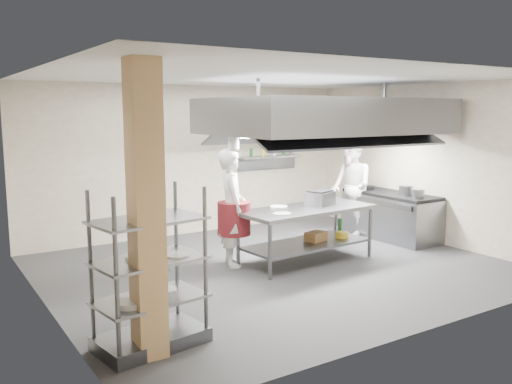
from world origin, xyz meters
TOP-DOWN VIEW (x-y plane):
  - floor at (0.00, 0.00)m, footprint 7.00×7.00m
  - ceiling at (0.00, 0.00)m, footprint 7.00×7.00m
  - wall_back at (0.00, 3.00)m, footprint 7.00×0.00m
  - wall_left at (-3.50, 0.00)m, footprint 0.00×6.00m
  - wall_right at (3.50, 0.00)m, footprint 0.00×6.00m
  - column at (-2.90, -1.90)m, footprint 0.30×0.30m
  - exhaust_hood at (1.30, 0.40)m, footprint 4.00×2.50m
  - hood_strip_a at (0.40, 0.40)m, footprint 1.60×0.12m
  - hood_strip_b at (2.20, 0.40)m, footprint 1.60×0.12m
  - wall_shelf at (1.80, 2.84)m, footprint 1.50×0.28m
  - island at (0.61, 0.02)m, footprint 2.42×1.16m
  - island_worktop at (0.61, 0.02)m, footprint 2.42×1.16m
  - island_undershelf at (0.61, 0.02)m, footprint 2.23×1.04m
  - pass_rack at (-2.80, -1.69)m, footprint 1.22×0.83m
  - cooking_range at (3.08, 0.50)m, footprint 0.80×2.00m
  - range_top at (3.08, 0.50)m, footprint 0.78×1.96m
  - chef_head at (-0.54, 0.51)m, footprint 0.65×0.80m
  - chef_line at (2.60, 1.14)m, footprint 0.95×1.10m
  - chef_plating at (-2.62, -1.34)m, footprint 0.72×1.14m
  - griddle at (0.99, 0.15)m, footprint 0.55×0.49m
  - wicker_basket at (0.83, 0.05)m, footprint 0.39×0.31m
  - stockpot at (3.08, 0.13)m, footprint 0.27×0.27m
  - plate_stack at (-2.80, -1.69)m, footprint 0.28×0.28m

SIDE VIEW (x-z plane):
  - floor at x=0.00m, z-range 0.00..0.00m
  - island_undershelf at x=0.61m, z-range 0.28..0.32m
  - wicker_basket at x=0.83m, z-range 0.32..0.47m
  - cooking_range at x=3.08m, z-range 0.00..0.84m
  - island at x=0.61m, z-range 0.00..0.91m
  - plate_stack at x=-2.80m, z-range 0.52..0.58m
  - pass_rack at x=-2.80m, z-range 0.00..1.71m
  - range_top at x=3.08m, z-range 0.84..0.90m
  - island_worktop at x=0.61m, z-range 0.85..0.91m
  - chef_plating at x=-2.62m, z-range 0.00..1.81m
  - chef_head at x=-0.54m, z-range 0.00..1.90m
  - chef_line at x=2.60m, z-range 0.00..1.94m
  - stockpot at x=3.08m, z-range 0.90..1.09m
  - griddle at x=0.99m, z-range 0.91..1.13m
  - wall_back at x=0.00m, z-range -2.00..5.00m
  - wall_left at x=-3.50m, z-range -1.50..4.50m
  - wall_right at x=3.50m, z-range -1.50..4.50m
  - column at x=-2.90m, z-range 0.00..3.00m
  - wall_shelf at x=1.80m, z-range 1.48..1.52m
  - hood_strip_a at x=0.40m, z-range 2.06..2.10m
  - hood_strip_b at x=2.20m, z-range 2.06..2.10m
  - exhaust_hood at x=1.30m, z-range 2.10..2.70m
  - ceiling at x=0.00m, z-range 3.00..3.00m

